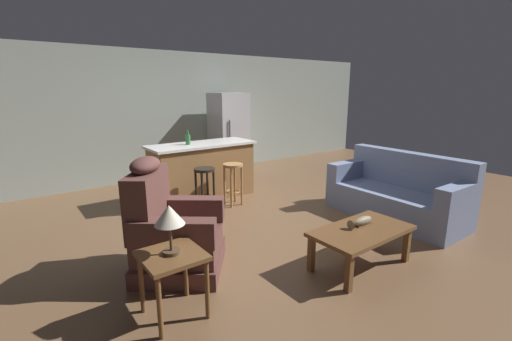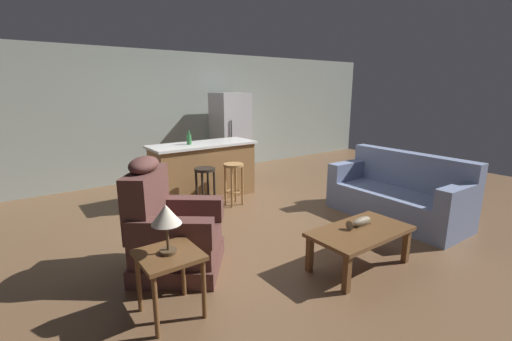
{
  "view_description": "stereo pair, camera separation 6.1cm",
  "coord_description": "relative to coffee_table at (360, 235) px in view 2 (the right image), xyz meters",
  "views": [
    {
      "loc": [
        -2.68,
        -3.76,
        1.85
      ],
      "look_at": [
        0.06,
        -0.1,
        0.75
      ],
      "focal_mm": 24.0,
      "sensor_mm": 36.0,
      "label": 1
    },
    {
      "loc": [
        -2.64,
        -3.8,
        1.85
      ],
      "look_at": [
        0.06,
        -0.1,
        0.75
      ],
      "focal_mm": 24.0,
      "sensor_mm": 36.0,
      "label": 2
    }
  ],
  "objects": [
    {
      "name": "bar_stool_right",
      "position": [
        0.01,
        2.48,
        0.11
      ],
      "size": [
        0.32,
        0.32,
        0.68
      ],
      "color": "#A87A47",
      "rests_on": "ground_plane"
    },
    {
      "name": "fish_figurine",
      "position": [
        0.07,
        0.07,
        0.1
      ],
      "size": [
        0.34,
        0.1,
        0.1
      ],
      "color": "#4C3823",
      "rests_on": "coffee_table"
    },
    {
      "name": "bottle_tall_green",
      "position": [
        -0.43,
        3.13,
        0.67
      ],
      "size": [
        0.08,
        0.08,
        0.23
      ],
      "color": "#2D6B38",
      "rests_on": "kitchen_island"
    },
    {
      "name": "kitchen_island",
      "position": [
        -0.2,
        3.11,
        0.11
      ],
      "size": [
        1.8,
        0.7,
        0.95
      ],
      "color": "olive",
      "rests_on": "ground_plane"
    },
    {
      "name": "refrigerator",
      "position": [
        1.1,
        4.31,
        0.52
      ],
      "size": [
        0.7,
        0.69,
        1.76
      ],
      "color": "#B7B7BC",
      "rests_on": "ground_plane"
    },
    {
      "name": "couch",
      "position": [
        1.63,
        0.57,
        -0.02
      ],
      "size": [
        0.88,
        1.92,
        0.94
      ],
      "rotation": [
        0.0,
        0.0,
        3.12
      ],
      "color": "#707FA3",
      "rests_on": "ground_plane"
    },
    {
      "name": "ground_plane",
      "position": [
        -0.2,
        1.76,
        -0.36
      ],
      "size": [
        12.0,
        12.0,
        0.0
      ],
      "color": "brown"
    },
    {
      "name": "recliner_near_lamp",
      "position": [
        -1.62,
        1.13,
        0.06
      ],
      "size": [
        1.18,
        1.18,
        1.2
      ],
      "rotation": [
        0.0,
        0.0,
        -0.66
      ],
      "color": "brown",
      "rests_on": "ground_plane"
    },
    {
      "name": "back_wall",
      "position": [
        -0.2,
        4.89,
        0.94
      ],
      "size": [
        12.0,
        0.05,
        2.6
      ],
      "color": "#939E93",
      "rests_on": "ground_plane"
    },
    {
      "name": "end_table",
      "position": [
        -1.92,
        0.41,
        0.1
      ],
      "size": [
        0.48,
        0.48,
        0.56
      ],
      "color": "brown",
      "rests_on": "ground_plane"
    },
    {
      "name": "coffee_table",
      "position": [
        0.0,
        0.0,
        0.0
      ],
      "size": [
        1.1,
        0.6,
        0.42
      ],
      "color": "brown",
      "rests_on": "ground_plane"
    },
    {
      "name": "table_lamp",
      "position": [
        -1.92,
        0.42,
        0.5
      ],
      "size": [
        0.24,
        0.24,
        0.41
      ],
      "color": "#4C3823",
      "rests_on": "end_table"
    },
    {
      "name": "bar_stool_left",
      "position": [
        -0.5,
        2.48,
        0.11
      ],
      "size": [
        0.32,
        0.32,
        0.68
      ],
      "color": "black",
      "rests_on": "ground_plane"
    }
  ]
}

